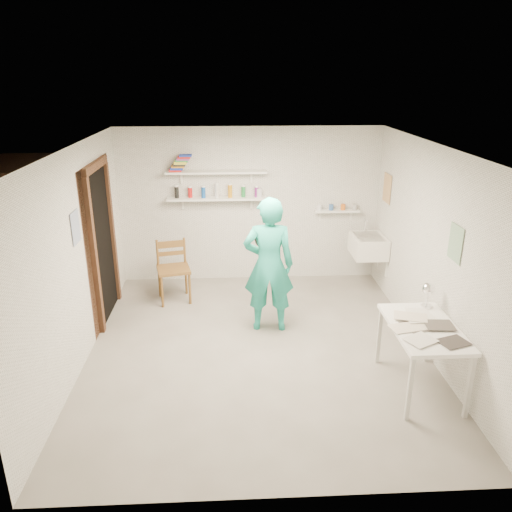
{
  "coord_description": "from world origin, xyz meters",
  "views": [
    {
      "loc": [
        -0.3,
        -5.25,
        3.13
      ],
      "look_at": [
        0.0,
        0.4,
        1.05
      ],
      "focal_mm": 35.0,
      "sensor_mm": 36.0,
      "label": 1
    }
  ],
  "objects_px": {
    "wall_clock": "(267,238)",
    "desk_lamp": "(428,289)",
    "man": "(269,265)",
    "work_table": "(420,358)",
    "belfast_sink": "(368,246)",
    "wooden_chair": "(173,269)"
  },
  "relations": [
    {
      "from": "wall_clock",
      "to": "desk_lamp",
      "type": "bearing_deg",
      "value": -32.83
    },
    {
      "from": "man",
      "to": "desk_lamp",
      "type": "bearing_deg",
      "value": 152.34
    },
    {
      "from": "work_table",
      "to": "belfast_sink",
      "type": "bearing_deg",
      "value": 87.55
    },
    {
      "from": "work_table",
      "to": "desk_lamp",
      "type": "xyz_separation_m",
      "value": [
        0.18,
        0.44,
        0.58
      ]
    },
    {
      "from": "man",
      "to": "wall_clock",
      "type": "bearing_deg",
      "value": -84.58
    },
    {
      "from": "man",
      "to": "wall_clock",
      "type": "height_order",
      "value": "man"
    },
    {
      "from": "wooden_chair",
      "to": "work_table",
      "type": "height_order",
      "value": "wooden_chair"
    },
    {
      "from": "wall_clock",
      "to": "work_table",
      "type": "height_order",
      "value": "wall_clock"
    },
    {
      "from": "belfast_sink",
      "to": "man",
      "type": "xyz_separation_m",
      "value": [
        -1.58,
        -1.16,
        0.17
      ]
    },
    {
      "from": "man",
      "to": "belfast_sink",
      "type": "bearing_deg",
      "value": -141.03
    },
    {
      "from": "man",
      "to": "desk_lamp",
      "type": "relative_size",
      "value": 12.83
    },
    {
      "from": "man",
      "to": "work_table",
      "type": "xyz_separation_m",
      "value": [
        1.47,
        -1.4,
        -0.51
      ]
    },
    {
      "from": "man",
      "to": "work_table",
      "type": "relative_size",
      "value": 1.6
    },
    {
      "from": "man",
      "to": "desk_lamp",
      "type": "xyz_separation_m",
      "value": [
        1.65,
        -0.97,
        0.07
      ]
    },
    {
      "from": "wall_clock",
      "to": "belfast_sink",
      "type": "bearing_deg",
      "value": 33.29
    },
    {
      "from": "belfast_sink",
      "to": "work_table",
      "type": "relative_size",
      "value": 0.55
    },
    {
      "from": "wall_clock",
      "to": "work_table",
      "type": "bearing_deg",
      "value": -44.87
    },
    {
      "from": "belfast_sink",
      "to": "work_table",
      "type": "bearing_deg",
      "value": -92.45
    },
    {
      "from": "work_table",
      "to": "desk_lamp",
      "type": "bearing_deg",
      "value": 67.58
    },
    {
      "from": "belfast_sink",
      "to": "wall_clock",
      "type": "bearing_deg",
      "value": -149.42
    },
    {
      "from": "wooden_chair",
      "to": "wall_clock",
      "type": "bearing_deg",
      "value": -40.64
    },
    {
      "from": "wall_clock",
      "to": "wooden_chair",
      "type": "height_order",
      "value": "wall_clock"
    }
  ]
}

